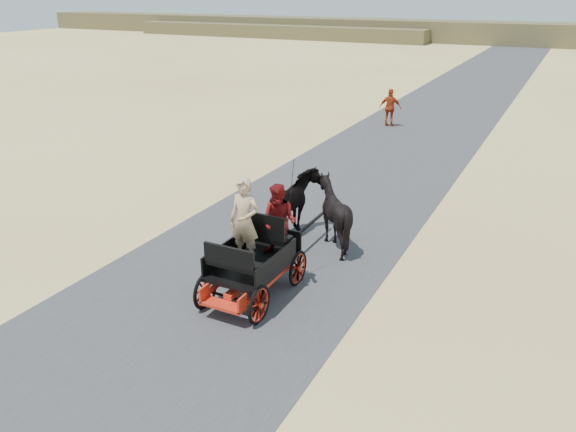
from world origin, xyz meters
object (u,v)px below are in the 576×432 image
at_px(horse_right, 334,214).
at_px(pedestrian, 390,108).
at_px(carriage, 253,279).
at_px(horse_left, 294,207).

xyz_separation_m(horse_right, pedestrian, (-2.71, 13.32, 0.01)).
bearing_deg(pedestrian, carriage, 90.55).
bearing_deg(horse_right, horse_left, 0.00).
distance_m(horse_left, horse_right, 1.10).
height_order(horse_right, pedestrian, pedestrian).
height_order(carriage, horse_right, horse_right).
bearing_deg(horse_right, carriage, 79.61).
relative_size(horse_left, pedestrian, 1.16).
relative_size(carriage, horse_right, 1.41).
distance_m(carriage, pedestrian, 16.47).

